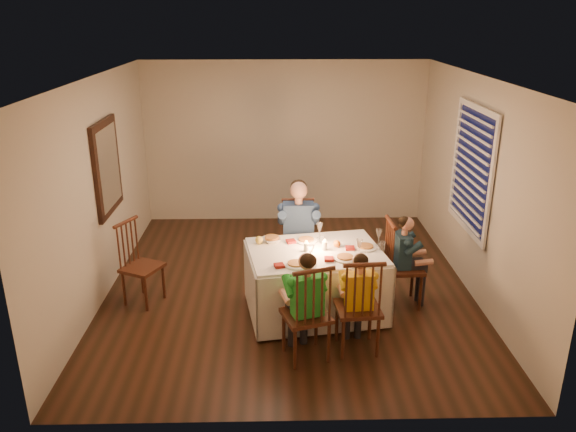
{
  "coord_description": "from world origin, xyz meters",
  "views": [
    {
      "loc": [
        -0.16,
        -6.4,
        3.29
      ],
      "look_at": [
        -0.0,
        0.15,
        0.9
      ],
      "focal_mm": 35.0,
      "sensor_mm": 36.0,
      "label": 1
    }
  ],
  "objects_px": {
    "chair_adult": "(298,280)",
    "chair_near_left": "(306,356)",
    "chair_near_right": "(356,348)",
    "adult": "(298,280)",
    "child_yellow": "(356,348)",
    "serving_bowl": "(272,240)",
    "dining_table": "(315,269)",
    "chair_extra": "(146,301)",
    "child_green": "(306,356)",
    "chair_end": "(401,303)",
    "child_teal": "(401,303)"
  },
  "relations": [
    {
      "from": "child_green",
      "to": "child_yellow",
      "type": "relative_size",
      "value": 1.06
    },
    {
      "from": "dining_table",
      "to": "chair_adult",
      "type": "height_order",
      "value": "dining_table"
    },
    {
      "from": "dining_table",
      "to": "serving_bowl",
      "type": "relative_size",
      "value": 8.05
    },
    {
      "from": "chair_adult",
      "to": "chair_near_left",
      "type": "distance_m",
      "value": 1.72
    },
    {
      "from": "adult",
      "to": "chair_end",
      "type": "bearing_deg",
      "value": -28.29
    },
    {
      "from": "chair_adult",
      "to": "child_green",
      "type": "distance_m",
      "value": 1.72
    },
    {
      "from": "chair_near_right",
      "to": "serving_bowl",
      "type": "bearing_deg",
      "value": -54.0
    },
    {
      "from": "chair_end",
      "to": "child_teal",
      "type": "relative_size",
      "value": 0.96
    },
    {
      "from": "dining_table",
      "to": "adult",
      "type": "xyz_separation_m",
      "value": [
        -0.16,
        0.83,
        -0.56
      ]
    },
    {
      "from": "chair_near_left",
      "to": "chair_extra",
      "type": "xyz_separation_m",
      "value": [
        -1.87,
        1.19,
        0.0
      ]
    },
    {
      "from": "child_green",
      "to": "chair_end",
      "type": "bearing_deg",
      "value": -156.12
    },
    {
      "from": "chair_adult",
      "to": "chair_near_right",
      "type": "bearing_deg",
      "value": -71.68
    },
    {
      "from": "chair_near_left",
      "to": "chair_end",
      "type": "xyz_separation_m",
      "value": [
        1.2,
        1.08,
        0.0
      ]
    },
    {
      "from": "serving_bowl",
      "to": "dining_table",
      "type": "bearing_deg",
      "value": -27.94
    },
    {
      "from": "dining_table",
      "to": "chair_extra",
      "type": "xyz_separation_m",
      "value": [
        -2.02,
        0.3,
        -0.56
      ]
    },
    {
      "from": "child_yellow",
      "to": "serving_bowl",
      "type": "bearing_deg",
      "value": -54.0
    },
    {
      "from": "child_yellow",
      "to": "child_teal",
      "type": "bearing_deg",
      "value": -129.86
    },
    {
      "from": "adult",
      "to": "child_yellow",
      "type": "relative_size",
      "value": 1.24
    },
    {
      "from": "chair_near_right",
      "to": "chair_end",
      "type": "distance_m",
      "value": 1.16
    },
    {
      "from": "chair_extra",
      "to": "chair_adult",
      "type": "bearing_deg",
      "value": -48.41
    },
    {
      "from": "child_green",
      "to": "chair_extra",
      "type": "bearing_deg",
      "value": -50.46
    },
    {
      "from": "chair_near_right",
      "to": "child_teal",
      "type": "bearing_deg",
      "value": -129.86
    },
    {
      "from": "child_teal",
      "to": "dining_table",
      "type": "bearing_deg",
      "value": 97.66
    },
    {
      "from": "adult",
      "to": "child_yellow",
      "type": "bearing_deg",
      "value": -71.68
    },
    {
      "from": "chair_adult",
      "to": "chair_near_left",
      "type": "relative_size",
      "value": 1.0
    },
    {
      "from": "child_green",
      "to": "serving_bowl",
      "type": "height_order",
      "value": "serving_bowl"
    },
    {
      "from": "child_teal",
      "to": "child_green",
      "type": "bearing_deg",
      "value": 129.47
    },
    {
      "from": "chair_extra",
      "to": "child_yellow",
      "type": "distance_m",
      "value": 2.63
    },
    {
      "from": "chair_near_left",
      "to": "child_green",
      "type": "bearing_deg",
      "value": 162.06
    },
    {
      "from": "chair_adult",
      "to": "child_yellow",
      "type": "height_order",
      "value": "child_yellow"
    },
    {
      "from": "adult",
      "to": "serving_bowl",
      "type": "height_order",
      "value": "serving_bowl"
    },
    {
      "from": "chair_adult",
      "to": "serving_bowl",
      "type": "height_order",
      "value": "serving_bowl"
    },
    {
      "from": "chair_adult",
      "to": "chair_extra",
      "type": "height_order",
      "value": "chair_adult"
    },
    {
      "from": "dining_table",
      "to": "serving_bowl",
      "type": "height_order",
      "value": "serving_bowl"
    },
    {
      "from": "dining_table",
      "to": "chair_end",
      "type": "distance_m",
      "value": 1.21
    },
    {
      "from": "chair_near_right",
      "to": "adult",
      "type": "xyz_separation_m",
      "value": [
        -0.54,
        1.59,
        0.0
      ]
    },
    {
      "from": "chair_near_left",
      "to": "chair_adult",
      "type": "bearing_deg",
      "value": -107.7
    },
    {
      "from": "chair_end",
      "to": "child_teal",
      "type": "distance_m",
      "value": 0.0
    },
    {
      "from": "chair_adult",
      "to": "chair_near_right",
      "type": "relative_size",
      "value": 1.0
    },
    {
      "from": "chair_adult",
      "to": "chair_near_right",
      "type": "distance_m",
      "value": 1.68
    },
    {
      "from": "chair_near_right",
      "to": "adult",
      "type": "distance_m",
      "value": 1.68
    },
    {
      "from": "adult",
      "to": "serving_bowl",
      "type": "distance_m",
      "value": 1.04
    },
    {
      "from": "chair_near_left",
      "to": "child_teal",
      "type": "distance_m",
      "value": 1.61
    },
    {
      "from": "dining_table",
      "to": "child_yellow",
      "type": "bearing_deg",
      "value": -72.8
    },
    {
      "from": "dining_table",
      "to": "adult",
      "type": "height_order",
      "value": "dining_table"
    },
    {
      "from": "chair_extra",
      "to": "child_yellow",
      "type": "xyz_separation_m",
      "value": [
        2.4,
        -1.07,
        0.0
      ]
    },
    {
      "from": "chair_extra",
      "to": "serving_bowl",
      "type": "bearing_deg",
      "value": -65.78
    },
    {
      "from": "dining_table",
      "to": "adult",
      "type": "bearing_deg",
      "value": 91.26
    },
    {
      "from": "child_yellow",
      "to": "chair_near_right",
      "type": "bearing_deg",
      "value": 180.0
    },
    {
      "from": "chair_near_right",
      "to": "serving_bowl",
      "type": "distance_m",
      "value": 1.56
    }
  ]
}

